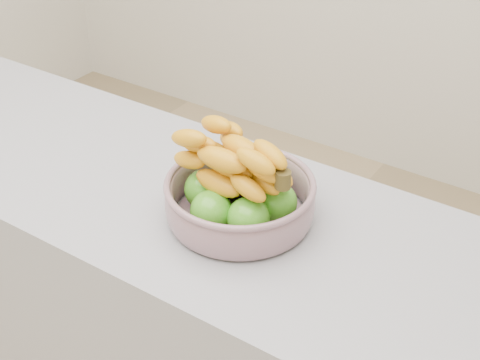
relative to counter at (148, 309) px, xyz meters
name	(u,v)px	position (x,y,z in m)	size (l,w,h in m)	color
counter	(148,309)	(0.00, 0.00, 0.00)	(2.00, 0.60, 0.90)	#9A9BA2
fruit_bowl	(239,193)	(0.31, 0.00, 0.52)	(0.33, 0.33, 0.20)	#8B95A7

